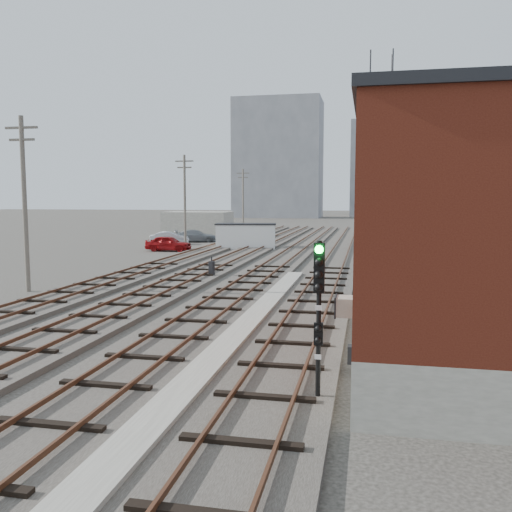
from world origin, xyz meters
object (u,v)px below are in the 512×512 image
(signal_mast, at_px, (319,310))
(switch_stand, at_px, (212,269))
(car_silver, at_px, (170,238))
(car_grey, at_px, (196,236))
(car_red, at_px, (168,243))
(site_trailer, at_px, (246,236))

(signal_mast, relative_size, switch_stand, 3.13)
(signal_mast, height_order, car_silver, signal_mast)
(switch_stand, xyz_separation_m, car_grey, (-9.56, 26.45, 0.10))
(car_grey, bearing_deg, signal_mast, -174.91)
(switch_stand, relative_size, car_grey, 0.26)
(car_red, distance_m, car_grey, 10.82)
(signal_mast, height_order, car_grey, signal_mast)
(site_trailer, bearing_deg, car_grey, 127.36)
(site_trailer, xyz_separation_m, car_grey, (-7.30, 6.87, -0.55))
(car_red, bearing_deg, car_grey, 4.10)
(signal_mast, height_order, site_trailer, signal_mast)
(car_silver, bearing_deg, site_trailer, -125.20)
(site_trailer, height_order, car_silver, site_trailer)
(car_silver, xyz_separation_m, car_grey, (1.77, 3.52, 0.01))
(site_trailer, bearing_deg, switch_stand, -92.80)
(site_trailer, distance_m, car_grey, 10.04)
(signal_mast, bearing_deg, car_grey, 111.26)
(car_red, xyz_separation_m, car_grey, (-0.86, 10.79, -0.04))
(car_silver, height_order, car_grey, car_grey)
(signal_mast, distance_m, car_grey, 48.88)
(switch_stand, xyz_separation_m, site_trailer, (-2.26, 19.57, 0.65))
(signal_mast, relative_size, car_red, 0.91)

